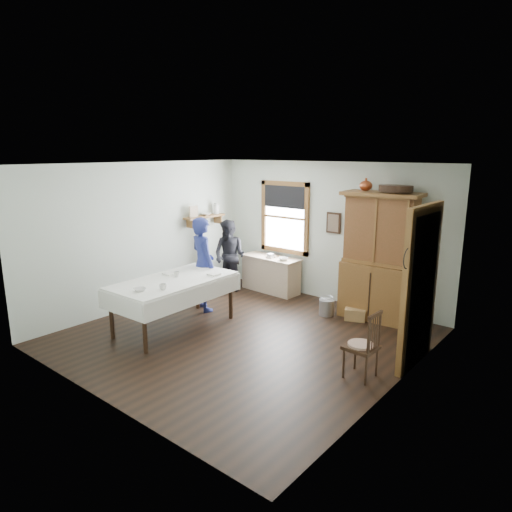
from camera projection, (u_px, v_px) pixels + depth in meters
The scene contains 20 objects.
room at pixel (243, 254), 6.98m from camera, with size 5.01×5.01×2.70m.
window at pixel (285, 213), 9.39m from camera, with size 1.18×0.07×1.48m.
doorway at pixel (421, 283), 6.14m from camera, with size 0.09×1.14×2.22m.
wall_shelf at pixel (206, 215), 9.55m from camera, with size 0.24×1.00×0.44m.
framed_picture at pixel (333, 223), 8.69m from camera, with size 0.30×0.04×0.40m, color black.
rug_beater at pixel (409, 249), 5.60m from camera, with size 0.27×0.27×0.01m, color black.
work_counter at pixel (271, 274), 9.56m from camera, with size 1.29×0.49×0.74m, color tan.
china_hutch at pixel (379, 257), 7.84m from camera, with size 1.31×0.62×2.22m, color #975E2E.
dining_table at pixel (174, 304), 7.55m from camera, with size 1.11×2.10×0.84m, color white.
spindle_chair at pixel (361, 344), 5.89m from camera, with size 0.42×0.42×0.92m, color black.
pail at pixel (327, 307), 8.21m from camera, with size 0.27×0.27×0.29m, color #A3A5AB.
wicker_basket at pixel (355, 314), 7.98m from camera, with size 0.35×0.25×0.21m, color tan.
woman_blue at pixel (203, 268), 8.36m from camera, with size 0.59×0.39×1.61m, color navy.
figure_dark at pixel (230, 258), 9.53m from camera, with size 0.68×0.53×1.39m, color black.
table_cup_a at pixel (163, 287), 6.90m from camera, with size 0.11×0.11×0.09m, color silver.
table_cup_b at pixel (176, 274), 7.61m from camera, with size 0.09×0.09×0.09m, color silver.
table_bowl at pixel (140, 289), 6.83m from camera, with size 0.20×0.20×0.05m, color silver.
counter_book at pixel (266, 256), 9.53m from camera, with size 0.17×0.23×0.02m, color #75604E.
counter_bowl at pixel (283, 259), 9.16m from camera, with size 0.19×0.19×0.06m, color silver.
shelf_bowl at pixel (206, 214), 9.55m from camera, with size 0.22×0.22×0.05m, color silver.
Camera 1 is at (4.48, -5.12, 2.90)m, focal length 32.00 mm.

